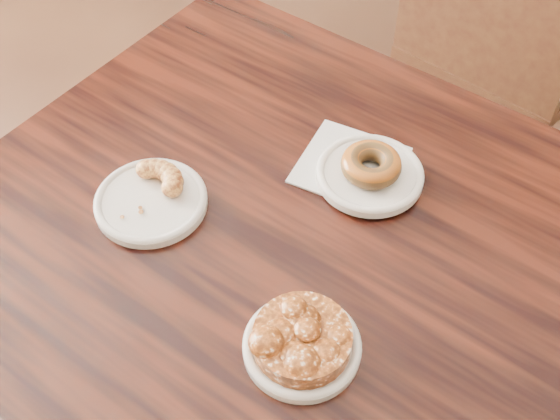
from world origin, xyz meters
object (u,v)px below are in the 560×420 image
at_px(cafe_table, 267,371).
at_px(cruller_fragment, 149,193).
at_px(chair_far, 509,47).
at_px(apple_fritter, 302,336).
at_px(glazed_donut, 371,165).

distance_m(cafe_table, cruller_fragment, 0.44).
height_order(chair_far, cruller_fragment, chair_far).
height_order(cafe_table, cruller_fragment, cruller_fragment).
height_order(cafe_table, chair_far, chair_far).
bearing_deg(cruller_fragment, apple_fritter, -26.56).
distance_m(chair_far, apple_fritter, 1.17).
bearing_deg(glazed_donut, cruller_fragment, -150.03).
bearing_deg(apple_fritter, glazed_donut, 90.61).
relative_size(apple_fritter, cruller_fragment, 1.58).
distance_m(apple_fritter, cruller_fragment, 0.31).
bearing_deg(cafe_table, apple_fritter, -36.96).
bearing_deg(chair_far, glazed_donut, 99.42).
relative_size(glazed_donut, cruller_fragment, 0.85).
distance_m(cafe_table, glazed_donut, 0.45).
bearing_deg(cafe_table, glazed_donut, 73.65).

